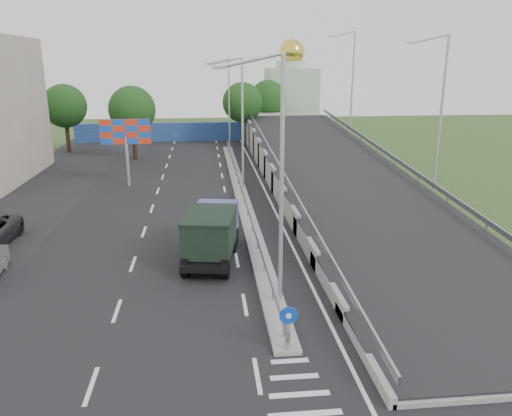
{
  "coord_description": "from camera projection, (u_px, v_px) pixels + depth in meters",
  "views": [
    {
      "loc": [
        -2.7,
        -13.04,
        9.91
      ],
      "look_at": [
        0.01,
        13.05,
        2.2
      ],
      "focal_mm": 35.0,
      "sensor_mm": 36.0,
      "label": 1
    }
  ],
  "objects": [
    {
      "name": "overpass_ramp",
      "position": [
        337.0,
        171.0,
        38.66
      ],
      "size": [
        10.0,
        50.0,
        3.5
      ],
      "color": "gray",
      "rests_on": "ground"
    },
    {
      "name": "tree_median_far",
      "position": [
        242.0,
        103.0,
        60.05
      ],
      "size": [
        4.8,
        4.8,
        7.6
      ],
      "color": "black",
      "rests_on": "ground"
    },
    {
      "name": "ground",
      "position": [
        299.0,
        393.0,
        15.5
      ],
      "size": [
        160.0,
        160.0,
        0.0
      ],
      "primitive_type": "plane",
      "color": "#2D4C1E",
      "rests_on": "ground"
    },
    {
      "name": "tree_left_mid",
      "position": [
        132.0,
        110.0,
        51.22
      ],
      "size": [
        4.8,
        4.8,
        7.6
      ],
      "color": "black",
      "rests_on": "ground"
    },
    {
      "name": "billboard",
      "position": [
        126.0,
        136.0,
        40.15
      ],
      "size": [
        4.0,
        0.24,
        5.5
      ],
      "color": "#B2B5B7",
      "rests_on": "ground"
    },
    {
      "name": "dump_truck",
      "position": [
        212.0,
        232.0,
        25.7
      ],
      "size": [
        3.18,
        6.41,
        2.71
      ],
      "rotation": [
        0.0,
        0.0,
        -0.16
      ],
      "color": "black",
      "rests_on": "ground"
    },
    {
      "name": "parking_strip",
      "position": [
        5.0,
        217.0,
        33.0
      ],
      "size": [
        8.0,
        90.0,
        0.05
      ],
      "primitive_type": "cube",
      "color": "black",
      "rests_on": "ground"
    },
    {
      "name": "sign_bollard",
      "position": [
        288.0,
        328.0,
        17.29
      ],
      "size": [
        0.64,
        0.23,
        1.67
      ],
      "color": "black",
      "rests_on": "median"
    },
    {
      "name": "lamp_post_far",
      "position": [
        227.0,
        99.0,
        57.77
      ],
      "size": [
        2.74,
        0.18,
        10.08
      ],
      "color": "#B2B5B7",
      "rests_on": "median"
    },
    {
      "name": "lamp_post_mid",
      "position": [
        240.0,
        117.0,
        38.69
      ],
      "size": [
        2.74,
        0.18,
        10.08
      ],
      "color": "#B2B5B7",
      "rests_on": "median"
    },
    {
      "name": "blue_wall",
      "position": [
        194.0,
        132.0,
        64.39
      ],
      "size": [
        30.0,
        0.5,
        2.4
      ],
      "primitive_type": "cube",
      "color": "navy",
      "rests_on": "ground"
    },
    {
      "name": "lamp_post_near",
      "position": [
        277.0,
        170.0,
        19.6
      ],
      "size": [
        2.74,
        0.18,
        10.08
      ],
      "color": "#B2B5B7",
      "rests_on": "median"
    },
    {
      "name": "road_surface",
      "position": [
        202.0,
        212.0,
        34.29
      ],
      "size": [
        26.0,
        90.0,
        0.04
      ],
      "primitive_type": "cube",
      "color": "black",
      "rests_on": "ground"
    },
    {
      "name": "median_guardrail",
      "position": [
        241.0,
        186.0,
        38.2
      ],
      "size": [
        0.09,
        44.0,
        0.71
      ],
      "color": "gray",
      "rests_on": "median"
    },
    {
      "name": "median",
      "position": [
        241.0,
        194.0,
        38.38
      ],
      "size": [
        1.0,
        44.0,
        0.2
      ],
      "primitive_type": "cube",
      "color": "gray",
      "rests_on": "ground"
    },
    {
      "name": "tree_ramp_far",
      "position": [
        268.0,
        98.0,
        67.12
      ],
      "size": [
        4.8,
        4.8,
        7.6
      ],
      "color": "black",
      "rests_on": "ground"
    },
    {
      "name": "church",
      "position": [
        291.0,
        95.0,
        72.26
      ],
      "size": [
        7.0,
        7.0,
        13.8
      ],
      "color": "#B2CCAD",
      "rests_on": "ground"
    },
    {
      "name": "tree_left_far",
      "position": [
        65.0,
        106.0,
        55.2
      ],
      "size": [
        4.8,
        4.8,
        7.6
      ],
      "color": "black",
      "rests_on": "ground"
    }
  ]
}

